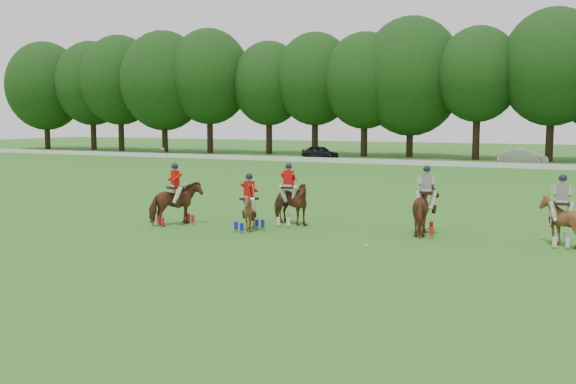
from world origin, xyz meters
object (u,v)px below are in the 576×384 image
at_px(car_left, 320,152).
at_px(polo_ball, 366,246).
at_px(polo_stripe_b, 561,220).
at_px(car_mid, 523,157).
at_px(polo_red_c, 249,211).
at_px(polo_stripe_a, 426,209).
at_px(polo_red_b, 289,203).
at_px(polo_red_a, 176,203).

height_order(car_left, polo_ball, car_left).
relative_size(polo_stripe_b, polo_ball, 25.43).
bearing_deg(car_left, car_mid, -73.47).
relative_size(polo_red_c, polo_stripe_a, 0.86).
bearing_deg(polo_stripe_a, car_mid, 89.82).
bearing_deg(polo_red_b, polo_red_a, -154.41).
bearing_deg(car_mid, car_left, 84.89).
xyz_separation_m(car_left, polo_ball, (17.69, -40.08, -0.62)).
height_order(polo_red_c, polo_ball, polo_red_c).
bearing_deg(polo_red_c, car_left, 108.33).
distance_m(polo_red_b, polo_stripe_a, 5.22).
relative_size(polo_red_c, polo_ball, 23.22).
bearing_deg(polo_red_b, polo_ball, -35.52).
xyz_separation_m(car_mid, polo_ball, (-1.31, -40.08, -0.64)).
bearing_deg(polo_red_a, car_left, 104.05).
bearing_deg(polo_stripe_b, polo_red_a, -172.26).
height_order(car_left, polo_red_c, polo_red_c).
height_order(car_mid, polo_red_c, polo_red_c).
bearing_deg(polo_stripe_b, polo_stripe_a, 177.81).
bearing_deg(polo_red_c, polo_red_a, -178.67).
relative_size(polo_red_a, polo_stripe_a, 1.20).
relative_size(car_left, polo_stripe_b, 1.70).
bearing_deg(polo_stripe_a, polo_red_c, -162.12).
height_order(car_left, polo_stripe_a, polo_stripe_a).
distance_m(polo_stripe_a, polo_stripe_b, 4.36).
relative_size(car_left, polo_red_a, 1.34).
relative_size(polo_red_b, polo_stripe_b, 1.03).
bearing_deg(polo_stripe_a, car_left, 116.99).
relative_size(polo_red_a, polo_stripe_b, 1.27).
xyz_separation_m(car_mid, polo_red_c, (-6.08, -38.99, 0.04)).
xyz_separation_m(car_left, polo_red_c, (12.92, -38.99, 0.07)).
relative_size(polo_stripe_a, polo_ball, 26.93).
bearing_deg(car_left, polo_stripe_b, -131.51).
bearing_deg(car_mid, polo_red_a, 161.60).
distance_m(polo_red_b, polo_ball, 5.01).
height_order(polo_stripe_a, polo_ball, polo_stripe_a).
bearing_deg(polo_red_a, polo_ball, -7.30).
bearing_deg(car_left, polo_red_a, -149.42).
relative_size(car_left, polo_red_b, 1.65).
bearing_deg(car_mid, polo_stripe_a, 174.70).
xyz_separation_m(car_left, car_mid, (19.00, 0.00, 0.02)).
height_order(car_mid, polo_stripe_a, polo_stripe_a).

